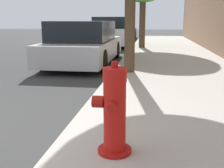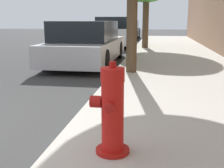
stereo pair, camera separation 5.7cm
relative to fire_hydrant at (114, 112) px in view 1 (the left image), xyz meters
The scene contains 5 objects.
sidewalk_slab 1.09m from the fire_hydrant, ahead, with size 3.22×40.00×0.14m.
fire_hydrant is the anchor object (origin of this frame).
parked_car_near 6.40m from the fire_hydrant, 106.12° to the left, with size 1.80×4.55×1.32m.
parked_car_mid 12.28m from the fire_hydrant, 98.34° to the left, with size 1.75×4.21×1.50m.
parked_car_far 18.31m from the fire_hydrant, 95.84° to the left, with size 1.77×4.29×1.32m.
Camera 1 is at (2.66, -2.50, 1.35)m, focal length 45.00 mm.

